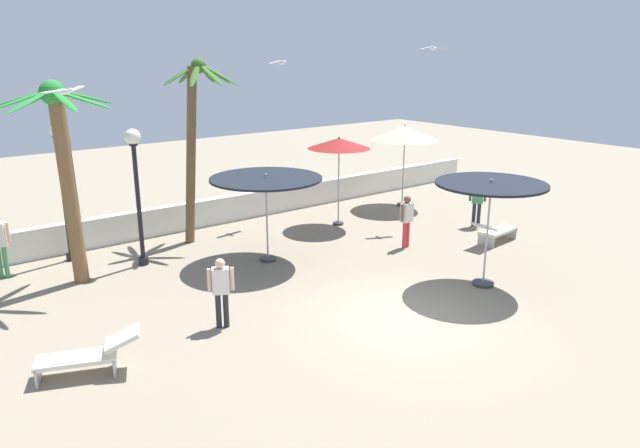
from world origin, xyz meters
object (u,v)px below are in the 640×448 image
(patio_umbrella_2, at_px, (491,190))
(guest_1, at_px, (477,198))
(patio_umbrella_1, at_px, (266,181))
(lamp_post_1, at_px, (63,185))
(guest_3, at_px, (407,217))
(patio_umbrella_3, at_px, (405,133))
(seagull_0, at_px, (433,48))
(guest_2, at_px, (221,286))
(seagull_2, at_px, (281,62))
(palm_tree_1, at_px, (194,128))
(palm_tree_0, at_px, (63,158))
(lamp_post_0, at_px, (136,176))
(lounge_chair_1, at_px, (89,354))
(lounge_chair_0, at_px, (494,231))
(patio_umbrella_0, at_px, (339,144))
(seagull_1, at_px, (64,91))

(patio_umbrella_2, height_order, guest_1, patio_umbrella_2)
(patio_umbrella_1, xyz_separation_m, patio_umbrella_2, (3.28, -4.89, 0.18))
(lamp_post_1, relative_size, guest_3, 2.39)
(patio_umbrella_3, height_order, seagull_0, seagull_0)
(seagull_0, bearing_deg, guest_2, -162.50)
(guest_1, bearing_deg, seagull_2, 133.80)
(patio_umbrella_3, bearing_deg, palm_tree_1, 173.53)
(palm_tree_0, height_order, lamp_post_0, palm_tree_0)
(guest_2, bearing_deg, lamp_post_0, 87.75)
(lounge_chair_1, xyz_separation_m, guest_3, (9.85, 1.59, 0.55))
(lamp_post_0, height_order, seagull_0, seagull_0)
(patio_umbrella_2, bearing_deg, lounge_chair_0, 32.40)
(guest_3, bearing_deg, lounge_chair_1, -170.84)
(lamp_post_1, height_order, guest_1, lamp_post_1)
(patio_umbrella_0, bearing_deg, palm_tree_1, 163.08)
(guest_1, bearing_deg, guest_3, -178.24)
(lounge_chair_0, distance_m, guest_3, 2.83)
(patio_umbrella_0, xyz_separation_m, lounge_chair_0, (2.43, -4.53, -2.34))
(lamp_post_0, height_order, guest_1, lamp_post_0)
(patio_umbrella_2, height_order, guest_2, patio_umbrella_2)
(palm_tree_1, xyz_separation_m, lamp_post_0, (-2.27, -1.06, -0.97))
(lounge_chair_1, relative_size, seagull_1, 1.91)
(guest_1, bearing_deg, patio_umbrella_3, 89.39)
(lounge_chair_0, bearing_deg, seagull_0, 84.52)
(palm_tree_1, height_order, lounge_chair_1, palm_tree_1)
(lamp_post_1, distance_m, guest_1, 12.78)
(guest_3, distance_m, seagull_2, 6.61)
(lounge_chair_0, relative_size, lounge_chair_1, 0.98)
(patio_umbrella_1, xyz_separation_m, patio_umbrella_3, (7.42, 2.01, 0.48))
(patio_umbrella_3, distance_m, seagull_1, 13.18)
(lamp_post_0, height_order, seagull_2, seagull_2)
(lamp_post_1, height_order, lounge_chair_1, lamp_post_1)
(patio_umbrella_2, bearing_deg, patio_umbrella_0, 84.73)
(patio_umbrella_0, distance_m, palm_tree_1, 4.75)
(palm_tree_1, bearing_deg, palm_tree_0, -162.64)
(patio_umbrella_2, bearing_deg, seagull_1, 155.26)
(patio_umbrella_2, bearing_deg, lamp_post_0, 132.43)
(palm_tree_1, bearing_deg, seagull_0, -21.21)
(palm_tree_0, relative_size, guest_1, 3.15)
(palm_tree_0, distance_m, seagull_2, 8.02)
(lounge_chair_0, bearing_deg, guest_3, 149.66)
(patio_umbrella_3, distance_m, palm_tree_0, 12.16)
(palm_tree_1, bearing_deg, guest_1, -28.74)
(lounge_chair_1, distance_m, seagull_0, 14.03)
(lamp_post_0, distance_m, seagull_1, 4.41)
(lamp_post_1, bearing_deg, patio_umbrella_3, -7.09)
(seagull_1, relative_size, seagull_2, 1.00)
(patio_umbrella_2, bearing_deg, seagull_2, 93.15)
(patio_umbrella_2, xyz_separation_m, seagull_0, (3.32, 5.01, 3.30))
(guest_3, height_order, seagull_1, seagull_1)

